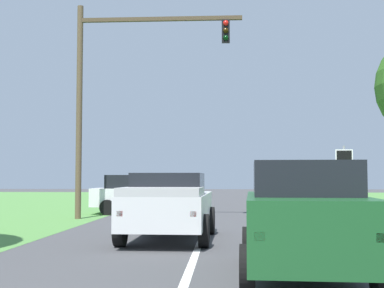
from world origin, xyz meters
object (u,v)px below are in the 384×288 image
object	(u,v)px
pickup_truck_lead	(169,205)
crossing_suv_far	(140,193)
red_suv_near	(303,216)
keep_moving_sign	(344,175)
traffic_light	(118,80)

from	to	relation	value
pickup_truck_lead	crossing_suv_far	size ratio (longest dim) A/B	1.13
red_suv_near	keep_moving_sign	distance (m)	10.28
traffic_light	keep_moving_sign	world-z (taller)	traffic_light
traffic_light	crossing_suv_far	size ratio (longest dim) A/B	1.97
traffic_light	keep_moving_sign	distance (m)	9.58
red_suv_near	pickup_truck_lead	xyz separation A→B (m)	(-2.80, 5.14, -0.09)
traffic_light	crossing_suv_far	xyz separation A→B (m)	(0.45, 3.06, -4.68)
keep_moving_sign	crossing_suv_far	world-z (taller)	keep_moving_sign
keep_moving_sign	traffic_light	bearing A→B (deg)	164.25
red_suv_near	traffic_light	distance (m)	14.22
keep_moving_sign	crossing_suv_far	distance (m)	9.71
red_suv_near	crossing_suv_far	distance (m)	16.15
red_suv_near	keep_moving_sign	size ratio (longest dim) A/B	1.62
pickup_truck_lead	traffic_light	world-z (taller)	traffic_light
pickup_truck_lead	keep_moving_sign	size ratio (longest dim) A/B	1.79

